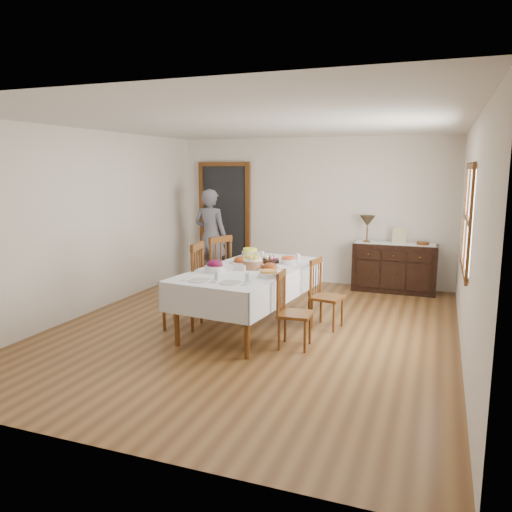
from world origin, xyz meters
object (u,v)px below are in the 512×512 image
(chair_left_near, at_px, (187,285))
(chair_left_far, at_px, (214,273))
(dining_table, at_px, (250,275))
(person, at_px, (211,233))
(table_lamp, at_px, (367,222))
(chair_right_far, at_px, (324,293))
(chair_right_near, at_px, (291,309))
(sideboard, at_px, (394,268))

(chair_left_near, xyz_separation_m, chair_left_far, (-0.01, 0.83, -0.01))
(dining_table, xyz_separation_m, person, (-1.60, 2.18, 0.21))
(chair_left_far, distance_m, table_lamp, 2.87)
(dining_table, bearing_deg, chair_right_far, 29.02)
(table_lamp, bearing_deg, chair_right_near, -97.37)
(sideboard, height_order, person, person)
(sideboard, relative_size, table_lamp, 2.96)
(chair_left_near, distance_m, chair_left_far, 0.83)
(chair_left_far, bearing_deg, person, -133.22)
(chair_right_far, xyz_separation_m, sideboard, (0.69, 2.29, -0.05))
(chair_right_near, xyz_separation_m, person, (-2.30, 2.68, 0.46))
(chair_left_near, height_order, chair_left_far, chair_left_near)
(dining_table, bearing_deg, sideboard, 65.66)
(sideboard, bearing_deg, chair_right_far, -106.66)
(chair_right_far, xyz_separation_m, table_lamp, (0.21, 2.27, 0.72))
(chair_right_near, xyz_separation_m, chair_right_far, (0.19, 0.87, 0.01))
(chair_left_near, height_order, person, person)
(person, bearing_deg, sideboard, -168.45)
(chair_left_near, relative_size, chair_right_near, 1.26)
(chair_right_far, bearing_deg, chair_right_near, 177.32)
(chair_left_far, distance_m, person, 1.83)
(chair_right_near, distance_m, person, 3.56)
(chair_left_far, height_order, chair_right_far, chair_left_far)
(person, bearing_deg, chair_left_far, 119.66)
(chair_right_near, relative_size, chair_right_far, 0.99)
(chair_left_far, relative_size, chair_right_near, 1.25)
(chair_left_far, xyz_separation_m, chair_right_far, (1.68, -0.20, -0.11))
(chair_right_near, relative_size, sideboard, 0.65)
(chair_left_near, xyz_separation_m, person, (-0.81, 2.44, 0.34))
(dining_table, distance_m, chair_left_far, 0.99)
(chair_left_near, xyz_separation_m, chair_right_far, (1.68, 0.63, -0.11))
(sideboard, bearing_deg, table_lamp, -177.00)
(dining_table, bearing_deg, chair_right_near, -29.23)
(chair_right_near, bearing_deg, person, 37.16)
(chair_right_far, bearing_deg, sideboard, -6.84)
(table_lamp, bearing_deg, dining_table, -112.65)
(chair_right_far, xyz_separation_m, person, (-2.49, 1.81, 0.45))
(dining_table, bearing_deg, person, 132.51)
(sideboard, xyz_separation_m, person, (-3.18, -0.48, 0.50))
(person, bearing_deg, chair_right_near, 133.54)
(chair_right_far, distance_m, sideboard, 2.39)
(chair_left_near, relative_size, sideboard, 0.83)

